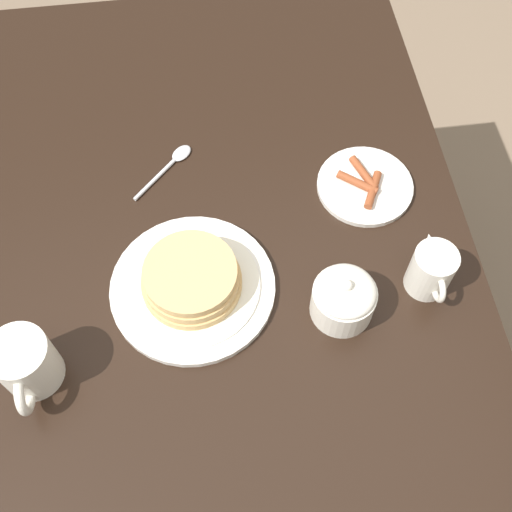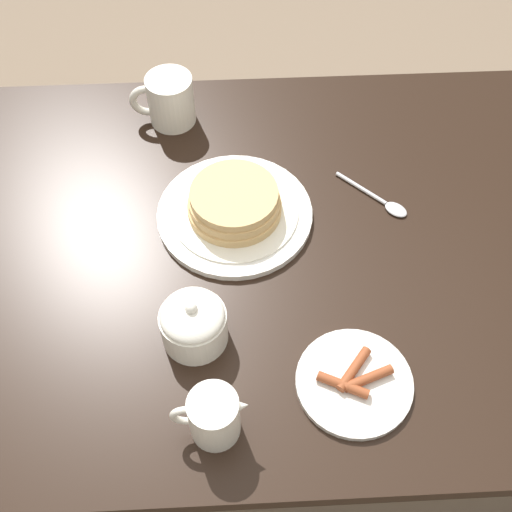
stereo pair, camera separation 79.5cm
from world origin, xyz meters
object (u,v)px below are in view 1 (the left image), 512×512
sugar_bowl (344,298)px  spoon (172,163)px  coffee_mug (26,364)px  creamer_pitcher (431,269)px  pancake_plate (192,282)px  side_plate_bacon (365,185)px

sugar_bowl → spoon: sugar_bowl is taller
coffee_mug → sugar_bowl: size_ratio=1.22×
coffee_mug → creamer_pitcher: bearing=97.1°
pancake_plate → spoon: size_ratio=2.24×
side_plate_bacon → spoon: side_plate_bacon is taller
spoon → creamer_pitcher: bearing=52.8°
pancake_plate → coffee_mug: (0.11, -0.24, 0.03)m
pancake_plate → creamer_pitcher: bearing=84.3°
side_plate_bacon → sugar_bowl: bearing=-21.0°
creamer_pitcher → spoon: (-0.29, -0.38, -0.04)m
pancake_plate → sugar_bowl: size_ratio=2.68×
pancake_plate → sugar_bowl: bearing=73.9°
sugar_bowl → coffee_mug: bearing=-84.2°
sugar_bowl → spoon: bearing=-142.9°
side_plate_bacon → coffee_mug: bearing=-63.8°
pancake_plate → side_plate_bacon: size_ratio=1.57×
spoon → side_plate_bacon: bearing=73.8°
sugar_bowl → pancake_plate: bearing=-106.1°
side_plate_bacon → spoon: bearing=-106.2°
pancake_plate → spoon: pancake_plate is taller
pancake_plate → coffee_mug: coffee_mug is taller
coffee_mug → spoon: bearing=148.5°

